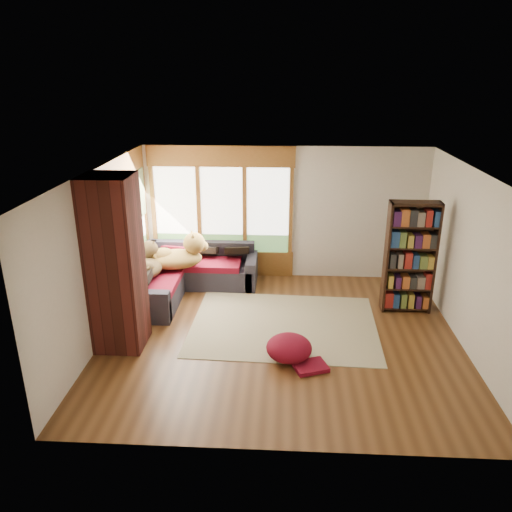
% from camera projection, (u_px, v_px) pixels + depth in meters
% --- Properties ---
extents(floor, '(5.50, 5.50, 0.00)m').
position_uv_depth(floor, '(281.00, 336.00, 7.83)').
color(floor, '#4F2E15').
rests_on(floor, ground).
extents(ceiling, '(5.50, 5.50, 0.00)m').
position_uv_depth(ceiling, '(284.00, 172.00, 6.91)').
color(ceiling, white).
extents(wall_back, '(5.50, 0.04, 2.60)m').
position_uv_depth(wall_back, '(283.00, 213.00, 9.70)').
color(wall_back, silver).
rests_on(wall_back, ground).
extents(wall_front, '(5.50, 0.04, 2.60)m').
position_uv_depth(wall_front, '(280.00, 348.00, 5.03)').
color(wall_front, silver).
rests_on(wall_front, ground).
extents(wall_left, '(0.04, 5.00, 2.60)m').
position_uv_depth(wall_left, '(100.00, 256.00, 7.51)').
color(wall_left, silver).
rests_on(wall_left, ground).
extents(wall_right, '(0.04, 5.00, 2.60)m').
position_uv_depth(wall_right, '(472.00, 263.00, 7.22)').
color(wall_right, silver).
rests_on(wall_right, ground).
extents(windows_back, '(2.82, 0.10, 1.90)m').
position_uv_depth(windows_back, '(222.00, 210.00, 9.72)').
color(windows_back, brown).
rests_on(windows_back, wall_back).
extents(windows_left, '(0.10, 2.62, 1.90)m').
position_uv_depth(windows_left, '(125.00, 229.00, 8.62)').
color(windows_left, brown).
rests_on(windows_left, wall_left).
extents(roller_blind, '(0.03, 0.72, 0.90)m').
position_uv_depth(roller_blind, '(139.00, 195.00, 9.25)').
color(roller_blind, '#758A5B').
rests_on(roller_blind, wall_left).
extents(brick_chimney, '(0.70, 0.70, 2.60)m').
position_uv_depth(brick_chimney, '(115.00, 265.00, 7.17)').
color(brick_chimney, '#471914').
rests_on(brick_chimney, ground).
extents(sectional_sofa, '(2.20, 2.20, 0.80)m').
position_uv_depth(sectional_sofa, '(178.00, 274.00, 9.41)').
color(sectional_sofa, black).
rests_on(sectional_sofa, ground).
extents(area_rug, '(3.08, 2.40, 0.01)m').
position_uv_depth(area_rug, '(284.00, 325.00, 8.17)').
color(area_rug, beige).
rests_on(area_rug, ground).
extents(bookshelf, '(0.83, 0.28, 1.93)m').
position_uv_depth(bookshelf, '(410.00, 258.00, 8.36)').
color(bookshelf, black).
rests_on(bookshelf, ground).
extents(pouf, '(0.85, 0.85, 0.36)m').
position_uv_depth(pouf, '(289.00, 347.00, 7.16)').
color(pouf, maroon).
rests_on(pouf, area_rug).
extents(dog_tan, '(1.15, 0.87, 0.57)m').
position_uv_depth(dog_tan, '(180.00, 251.00, 9.08)').
color(dog_tan, olive).
rests_on(dog_tan, sectional_sofa).
extents(dog_brindle, '(0.59, 0.90, 0.47)m').
position_uv_depth(dog_brindle, '(147.00, 260.00, 8.81)').
color(dog_brindle, '#2E2112').
rests_on(dog_brindle, sectional_sofa).
extents(throw_pillows, '(1.98, 1.68, 0.45)m').
position_uv_depth(throw_pillows, '(181.00, 248.00, 9.38)').
color(throw_pillows, black).
rests_on(throw_pillows, sectional_sofa).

